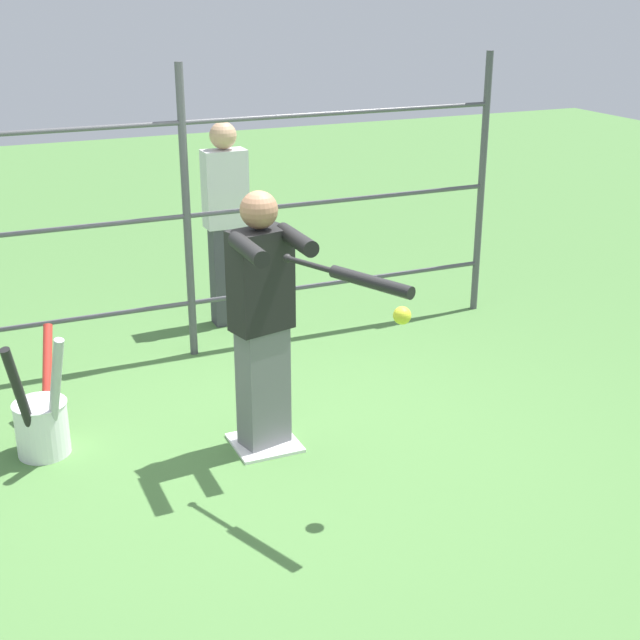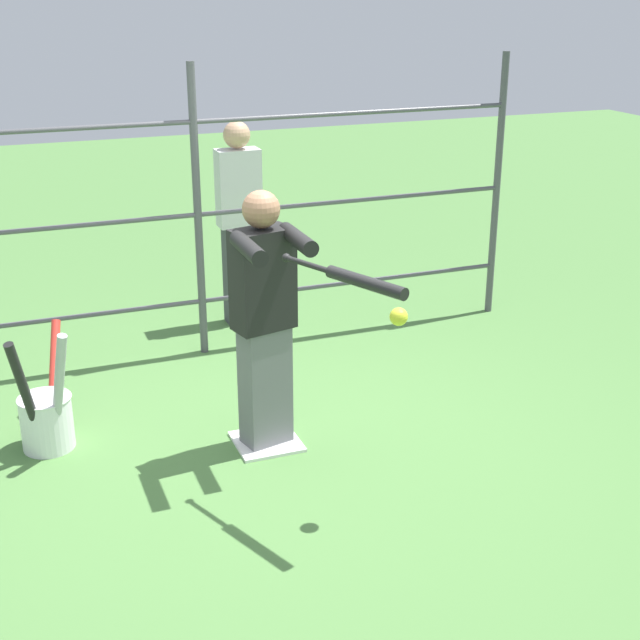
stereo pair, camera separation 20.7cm
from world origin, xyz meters
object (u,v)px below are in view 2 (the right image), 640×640
Objects in this scene: baseball_bat_swinging at (355,279)px; batter at (264,314)px; softball_in_flight at (399,317)px; bat_bucket at (47,416)px; bystander_behind_fence at (240,221)px.

batter is at bearing -77.63° from baseball_bat_swinging.
softball_in_flight is 2.39m from bat_bucket.
baseball_bat_swinging is 8.57× the size of softball_in_flight.
bat_bucket is at bearing -19.63° from batter.
softball_in_flight is 0.11× the size of bat_bucket.
batter is at bearing 77.60° from bystander_behind_fence.
baseball_bat_swinging is 2.31m from bat_bucket.
bat_bucket is at bearing -38.56° from softball_in_flight.
baseball_bat_swinging is 0.33m from softball_in_flight.
batter reaches higher than baseball_bat_swinging.
batter is 1.52m from bat_bucket.
bystander_behind_fence is (-0.28, -3.06, -0.47)m from baseball_bat_swinging.
bystander_behind_fence reaches higher than bat_bucket.
batter is 1.92× the size of bat_bucket.
batter is 0.96× the size of bystander_behind_fence.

